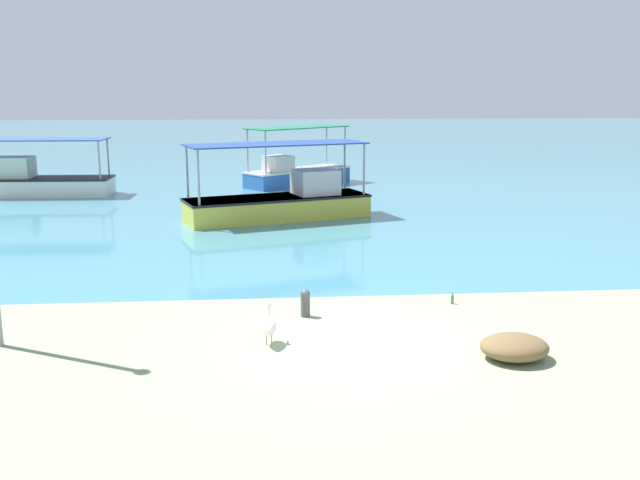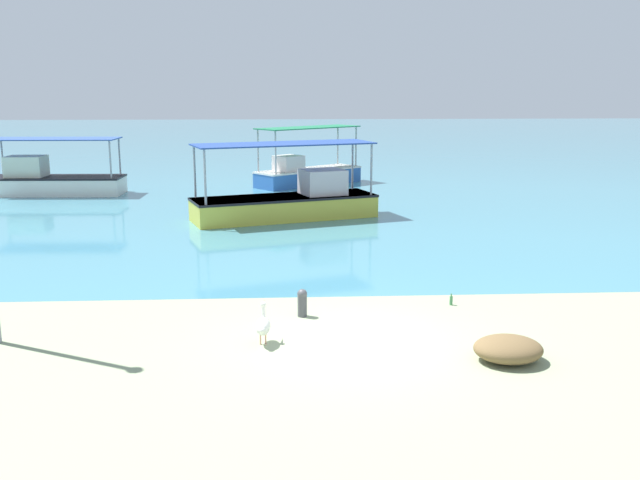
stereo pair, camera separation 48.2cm
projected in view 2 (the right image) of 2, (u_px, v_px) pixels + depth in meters
ground at (352, 342)px, 13.78m from camera, size 120.00×120.00×0.00m
harbor_water at (296, 144)px, 60.62m from camera, size 110.00×90.00×0.00m
fishing_boat_far_left at (52, 180)px, 32.27m from camera, size 5.97×2.14×2.54m
fishing_boat_near_right at (290, 200)px, 26.43m from camera, size 7.08×4.03×2.80m
fishing_boat_outer at (307, 172)px, 35.43m from camera, size 5.54×4.81×2.85m
pelican at (263, 325)px, 13.58m from camera, size 0.31×0.80×0.80m
mooring_bollard at (302, 302)px, 15.23m from camera, size 0.21×0.21×0.60m
net_pile at (508, 349)px, 12.77m from camera, size 1.25×1.06×0.45m
glass_bottle at (451, 300)px, 16.06m from camera, size 0.07×0.07×0.27m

